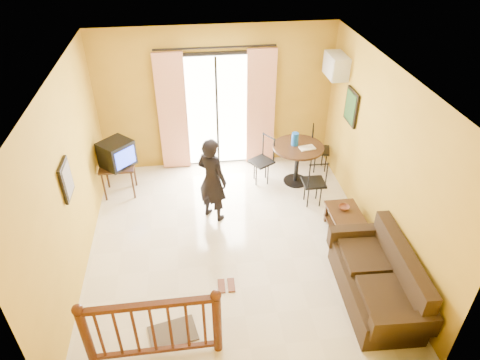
{
  "coord_description": "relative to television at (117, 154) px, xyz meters",
  "views": [
    {
      "loc": [
        -0.56,
        -5.13,
        4.72
      ],
      "look_at": [
        0.15,
        0.2,
        1.06
      ],
      "focal_mm": 32.0,
      "sensor_mm": 36.0,
      "label": 1
    }
  ],
  "objects": [
    {
      "name": "ground",
      "position": [
        1.87,
        -1.63,
        -0.85
      ],
      "size": [
        5.0,
        5.0,
        0.0
      ],
      "primitive_type": "plane",
      "color": "beige",
      "rests_on": "ground"
    },
    {
      "name": "room_shell",
      "position": [
        1.87,
        -1.63,
        0.86
      ],
      "size": [
        5.0,
        5.0,
        5.0
      ],
      "color": "white",
      "rests_on": "ground"
    },
    {
      "name": "balcony_door",
      "position": [
        1.87,
        0.8,
        0.34
      ],
      "size": [
        2.25,
        0.14,
        2.46
      ],
      "color": "black",
      "rests_on": "ground"
    },
    {
      "name": "tv_table",
      "position": [
        -0.03,
        0.0,
        -0.31
      ],
      "size": [
        0.61,
        0.51,
        0.61
      ],
      "color": "black",
      "rests_on": "ground"
    },
    {
      "name": "television",
      "position": [
        0.0,
        0.0,
        0.0
      ],
      "size": [
        0.7,
        0.7,
        0.47
      ],
      "rotation": [
        0.0,
        0.0,
        0.78
      ],
      "color": "black",
      "rests_on": "tv_table"
    },
    {
      "name": "picture_left",
      "position": [
        -0.35,
        -1.83,
        0.7
      ],
      "size": [
        0.05,
        0.42,
        0.52
      ],
      "color": "black",
      "rests_on": "room_shell"
    },
    {
      "name": "dining_table",
      "position": [
        3.29,
        -0.07,
        -0.22
      ],
      "size": [
        0.95,
        0.95,
        0.79
      ],
      "color": "black",
      "rests_on": "ground"
    },
    {
      "name": "water_jug",
      "position": [
        3.23,
        -0.01,
        0.07
      ],
      "size": [
        0.13,
        0.13,
        0.25
      ],
      "primitive_type": "cylinder",
      "color": "#124DB1",
      "rests_on": "dining_table"
    },
    {
      "name": "serving_tray",
      "position": [
        3.43,
        -0.17,
        -0.04
      ],
      "size": [
        0.31,
        0.23,
        0.02
      ],
      "primitive_type": "cube",
      "rotation": [
        0.0,
        0.0,
        0.17
      ],
      "color": "beige",
      "rests_on": "dining_table"
    },
    {
      "name": "dining_chairs",
      "position": [
        3.29,
        -0.15,
        -0.85
      ],
      "size": [
        1.75,
        1.54,
        0.95
      ],
      "color": "black",
      "rests_on": "ground"
    },
    {
      "name": "air_conditioner",
      "position": [
        3.96,
        0.32,
        1.3
      ],
      "size": [
        0.31,
        0.6,
        0.4
      ],
      "color": "silver",
      "rests_on": "room_shell"
    },
    {
      "name": "botanical_print",
      "position": [
        4.08,
        -0.33,
        0.8
      ],
      "size": [
        0.05,
        0.5,
        0.6
      ],
      "color": "black",
      "rests_on": "room_shell"
    },
    {
      "name": "coffee_table",
      "position": [
        3.72,
        -1.72,
        -0.58
      ],
      "size": [
        0.51,
        0.92,
        0.41
      ],
      "color": "black",
      "rests_on": "ground"
    },
    {
      "name": "bowl",
      "position": [
        3.72,
        -1.52,
        -0.41
      ],
      "size": [
        0.22,
        0.22,
        0.06
      ],
      "primitive_type": "imported",
      "rotation": [
        0.0,
        0.0,
        0.3
      ],
      "color": "brown",
      "rests_on": "coffee_table"
    },
    {
      "name": "sofa",
      "position": [
        3.72,
        -3.01,
        -0.53
      ],
      "size": [
        0.91,
        1.82,
        0.85
      ],
      "rotation": [
        0.0,
        0.0,
        -0.05
      ],
      "color": "black",
      "rests_on": "ground"
    },
    {
      "name": "standing_person",
      "position": [
        1.62,
        -0.92,
        -0.09
      ],
      "size": [
        0.66,
        0.64,
        1.52
      ],
      "primitive_type": "imported",
      "rotation": [
        0.0,
        0.0,
        2.42
      ],
      "color": "black",
      "rests_on": "ground"
    },
    {
      "name": "stair_balustrade",
      "position": [
        0.72,
        -3.53,
        -0.28
      ],
      "size": [
        1.63,
        0.13,
        1.04
      ],
      "color": "#471E0F",
      "rests_on": "ground"
    },
    {
      "name": "doormat",
      "position": [
        0.91,
        -3.25,
        -0.84
      ],
      "size": [
        0.67,
        0.52,
        0.02
      ],
      "primitive_type": "cube",
      "rotation": [
        0.0,
        0.0,
        0.21
      ],
      "color": "#534A42",
      "rests_on": "ground"
    },
    {
      "name": "sandals",
      "position": [
        1.67,
        -2.55,
        -0.83
      ],
      "size": [
        0.25,
        0.25,
        0.03
      ],
      "color": "brown",
      "rests_on": "ground"
    }
  ]
}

